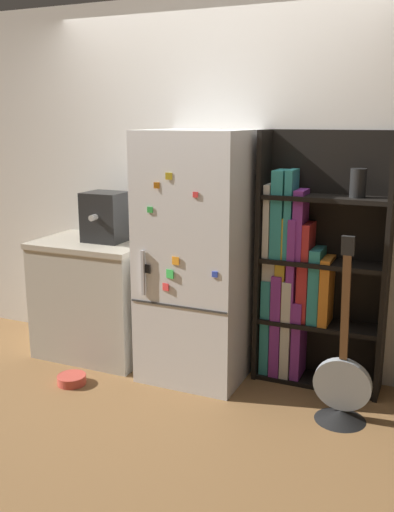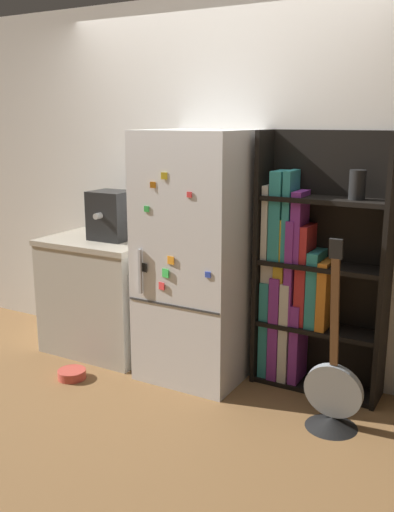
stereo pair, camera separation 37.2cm
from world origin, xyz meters
name	(u,v)px [view 1 (the left image)]	position (x,y,z in m)	size (l,w,h in m)	color
ground_plane	(191,379)	(0.00, 0.00, 0.00)	(16.00, 16.00, 0.00)	olive
wall_back	(217,186)	(0.00, 0.47, 1.30)	(8.00, 0.05, 2.60)	silver
refrigerator	(198,257)	(0.00, 0.13, 0.85)	(0.69, 0.67, 1.70)	silver
bookshelf	(306,275)	(0.70, 0.33, 0.75)	(0.85, 0.28, 1.70)	black
kitchen_counter	(97,297)	(-0.85, 0.15, 0.45)	(0.85, 0.63, 0.89)	#BCB7A8
espresso_machine	(105,217)	(-0.76, 0.17, 1.07)	(0.29, 0.32, 0.36)	black
guitar	(341,395)	(1.06, -0.14, 0.17)	(0.34, 0.31, 1.16)	black
pet_bowl	(72,379)	(-0.72, -0.39, 0.04)	(0.20, 0.20, 0.06)	#D84C3F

